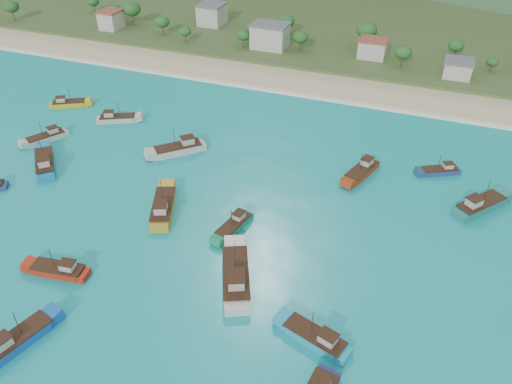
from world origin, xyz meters
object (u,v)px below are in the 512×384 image
(boat_4, at_px, (163,208))
(boat_27, at_px, (316,339))
(boat_13, at_px, (234,226))
(boat_17, at_px, (179,149))
(boat_1, at_px, (480,206))
(boat_22, at_px, (440,171))
(boat_26, at_px, (18,341))
(boat_3, at_px, (236,278))
(boat_20, at_px, (117,119))
(boat_9, at_px, (47,138))
(boat_16, at_px, (362,172))
(boat_15, at_px, (45,164))
(boat_18, at_px, (69,104))
(boat_11, at_px, (60,271))

(boat_4, bearing_deg, boat_27, -50.47)
(boat_13, bearing_deg, boat_17, -30.33)
(boat_1, relative_size, boat_4, 0.89)
(boat_22, relative_size, boat_26, 0.76)
(boat_22, bearing_deg, boat_26, 114.36)
(boat_3, height_order, boat_20, boat_3)
(boat_13, relative_size, boat_27, 0.88)
(boat_22, bearing_deg, boat_3, 120.25)
(boat_9, height_order, boat_17, boat_17)
(boat_16, bearing_deg, boat_1, -171.92)
(boat_16, bearing_deg, boat_4, 56.72)
(boat_9, bearing_deg, boat_13, -164.67)
(boat_1, distance_m, boat_9, 96.58)
(boat_17, distance_m, boat_22, 57.54)
(boat_13, xyz_separation_m, boat_17, (-22.20, 20.55, 0.29))
(boat_17, relative_size, boat_22, 1.27)
(boat_17, height_order, boat_27, boat_17)
(boat_15, bearing_deg, boat_9, 86.52)
(boat_13, xyz_separation_m, boat_18, (-61.17, 31.41, 0.03))
(boat_15, bearing_deg, boat_26, -96.60)
(boat_13, height_order, boat_16, boat_16)
(boat_3, xyz_separation_m, boat_9, (-59.87, 26.94, -0.43))
(boat_1, relative_size, boat_20, 1.13)
(boat_20, height_order, boat_27, boat_27)
(boat_1, relative_size, boat_22, 1.32)
(boat_3, xyz_separation_m, boat_16, (12.80, 38.72, -0.33))
(boat_4, xyz_separation_m, boat_15, (-31.88, 4.93, -0.01))
(boat_3, distance_m, boat_16, 40.79)
(boat_9, distance_m, boat_18, 18.28)
(boat_16, relative_size, boat_18, 1.16)
(boat_27, bearing_deg, boat_15, 87.66)
(boat_4, distance_m, boat_9, 42.32)
(boat_4, relative_size, boat_16, 1.16)
(boat_1, xyz_separation_m, boat_27, (-21.34, -41.28, -0.16))
(boat_4, height_order, boat_11, boat_4)
(boat_26, bearing_deg, boat_20, 128.05)
(boat_13, distance_m, boat_22, 47.23)
(boat_16, xyz_separation_m, boat_17, (-40.61, -5.71, 0.13))
(boat_9, bearing_deg, boat_1, -145.17)
(boat_13, height_order, boat_17, boat_17)
(boat_27, bearing_deg, boat_13, 64.41)
(boat_11, xyz_separation_m, boat_22, (56.38, 53.62, -0.15))
(boat_1, height_order, boat_26, boat_1)
(boat_3, distance_m, boat_18, 79.90)
(boat_9, relative_size, boat_16, 0.89)
(boat_11, distance_m, boat_13, 30.58)
(boat_1, distance_m, boat_4, 60.88)
(boat_4, bearing_deg, boat_26, -119.08)
(boat_22, bearing_deg, boat_27, 137.96)
(boat_13, bearing_deg, boat_26, 74.09)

